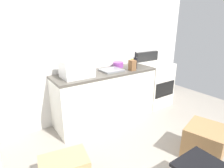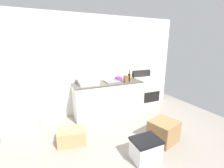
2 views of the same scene
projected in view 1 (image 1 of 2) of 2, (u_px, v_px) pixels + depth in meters
name	position (u px, v px, depth m)	size (l,w,h in m)	color
ground_plane	(137.00, 164.00, 2.29)	(6.00, 6.00, 0.00)	gray
wall_back	(79.00, 47.00, 3.09)	(5.00, 0.10, 2.60)	silver
kitchen_counter	(106.00, 96.00, 3.25)	(1.80, 0.60, 0.90)	silver
stove_oven	(154.00, 83.00, 3.90)	(0.60, 0.61, 1.10)	silver
microwave	(77.00, 68.00, 2.76)	(0.46, 0.34, 0.27)	white
sink_basin	(111.00, 70.00, 3.14)	(0.36, 0.32, 0.03)	slate
wine_bottle	(135.00, 63.00, 3.29)	(0.07, 0.07, 0.30)	black
coffee_mug	(133.00, 61.00, 3.68)	(0.08, 0.08, 0.10)	gold
knife_block	(132.00, 65.00, 3.16)	(0.10, 0.10, 0.18)	brown
mixing_bowl	(118.00, 65.00, 3.42)	(0.19, 0.19, 0.09)	purple
cardboard_box_large	(205.00, 142.00, 2.39)	(0.50, 0.45, 0.42)	olive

